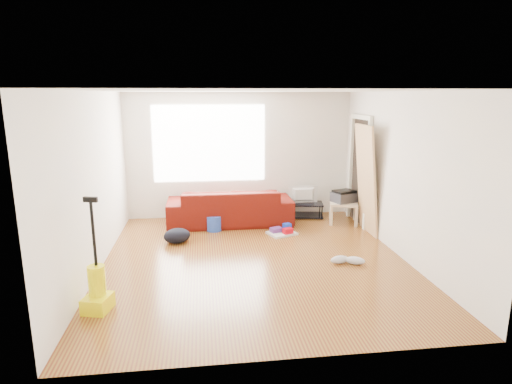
{
  "coord_description": "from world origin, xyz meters",
  "views": [
    {
      "loc": [
        -0.75,
        -6.03,
        2.45
      ],
      "look_at": [
        0.09,
        0.6,
        0.92
      ],
      "focal_mm": 30.0,
      "sensor_mm": 36.0,
      "label": 1
    }
  ],
  "objects": [
    {
      "name": "bucket",
      "position": [
        -0.57,
        1.54,
        0.0
      ],
      "size": [
        0.33,
        0.33,
        0.28
      ],
      "primitive_type": "cylinder",
      "rotation": [
        0.0,
        0.0,
        0.23
      ],
      "color": "blue",
      "rests_on": "ground"
    },
    {
      "name": "tv",
      "position": [
        1.28,
        2.22,
        0.46
      ],
      "size": [
        0.59,
        0.08,
        0.34
      ],
      "primitive_type": "imported",
      "rotation": [
        0.0,
        0.0,
        3.14
      ],
      "color": "black",
      "rests_on": "tv_stand"
    },
    {
      "name": "sofa",
      "position": [
        -0.24,
        1.95,
        0.0
      ],
      "size": [
        2.38,
        0.93,
        0.69
      ],
      "primitive_type": "imported",
      "rotation": [
        0.0,
        0.0,
        3.14
      ],
      "color": "#4C0D09",
      "rests_on": "ground"
    },
    {
      "name": "cleaning_tray",
      "position": [
        0.65,
        1.17,
        0.05
      ],
      "size": [
        0.57,
        0.52,
        0.17
      ],
      "rotation": [
        0.0,
        0.0,
        0.37
      ],
      "color": "silver",
      "rests_on": "ground"
    },
    {
      "name": "toilet_paper",
      "position": [
        -0.55,
        1.57,
        0.19
      ],
      "size": [
        0.12,
        0.12,
        0.11
      ],
      "primitive_type": "cylinder",
      "color": "silver",
      "rests_on": "bucket"
    },
    {
      "name": "room",
      "position": [
        0.07,
        0.15,
        1.25
      ],
      "size": [
        4.51,
        5.01,
        2.51
      ],
      "color": "maroon",
      "rests_on": "ground"
    },
    {
      "name": "sneakers",
      "position": [
        1.34,
        -0.31,
        0.06
      ],
      "size": [
        0.53,
        0.27,
        0.12
      ],
      "rotation": [
        0.0,
        0.0,
        -0.26
      ],
      "color": "#B7B8C3",
      "rests_on": "ground"
    },
    {
      "name": "printer",
      "position": [
        1.95,
        1.71,
        0.53
      ],
      "size": [
        0.52,
        0.46,
        0.23
      ],
      "rotation": [
        0.0,
        0.0,
        0.36
      ],
      "color": "#2E2D33",
      "rests_on": "side_table"
    },
    {
      "name": "backpack",
      "position": [
        -1.21,
        0.95,
        0.0
      ],
      "size": [
        0.54,
        0.49,
        0.25
      ],
      "primitive_type": "ellipsoid",
      "rotation": [
        0.0,
        0.0,
        0.33
      ],
      "color": "black",
      "rests_on": "ground"
    },
    {
      "name": "vacuum",
      "position": [
        -2.0,
        -1.27,
        0.25
      ],
      "size": [
        0.35,
        0.38,
        1.34
      ],
      "rotation": [
        0.0,
        0.0,
        -0.26
      ],
      "color": "#ECE304",
      "rests_on": "ground"
    },
    {
      "name": "side_table",
      "position": [
        1.95,
        1.71,
        0.35
      ],
      "size": [
        0.64,
        0.64,
        0.42
      ],
      "rotation": [
        0.0,
        0.0,
        -0.29
      ],
      "color": "beige",
      "rests_on": "ground"
    },
    {
      "name": "door_panel",
      "position": [
        2.13,
        1.1,
        0.0
      ],
      "size": [
        0.24,
        0.78,
        1.94
      ],
      "primitive_type": "cube",
      "rotation": [
        0.0,
        -0.1,
        0.0
      ],
      "color": "tan",
      "rests_on": "ground"
    },
    {
      "name": "tv_stand",
      "position": [
        1.28,
        2.22,
        0.15
      ],
      "size": [
        0.84,
        0.56,
        0.29
      ],
      "rotation": [
        0.0,
        0.0,
        -0.16
      ],
      "color": "black",
      "rests_on": "ground"
    }
  ]
}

